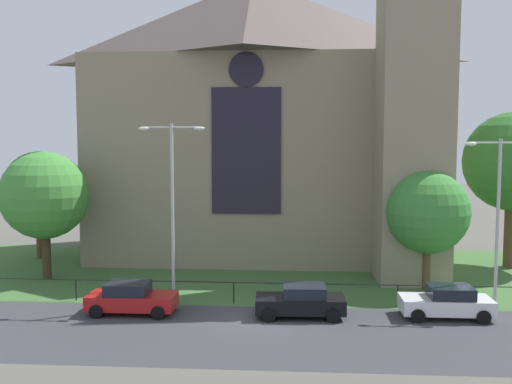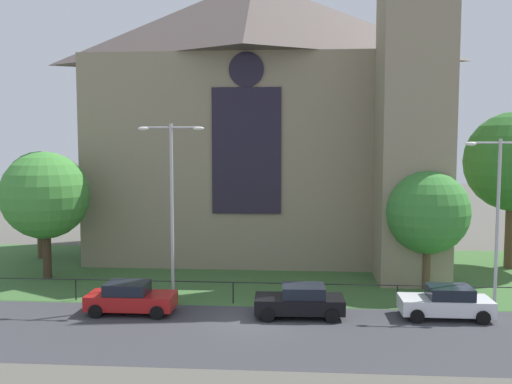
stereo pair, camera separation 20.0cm
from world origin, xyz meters
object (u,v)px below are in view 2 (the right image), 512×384
(tree_right_near, at_px, (428,213))
(parked_car_red, at_px, (130,298))
(streetlamp_near, at_px, (172,192))
(parked_car_white, at_px, (446,302))
(tree_left_far, at_px, (40,186))
(church_building, at_px, (264,114))
(tree_left_near, at_px, (45,196))
(streetlamp_far, at_px, (498,202))
(parked_car_black, at_px, (300,301))

(tree_right_near, relative_size, parked_car_red, 1.59)
(streetlamp_near, height_order, parked_car_white, streetlamp_near)
(tree_left_far, bearing_deg, tree_right_near, -15.18)
(church_building, xyz_separation_m, tree_left_near, (-12.69, -8.40, -5.22))
(tree_left_near, xyz_separation_m, tree_right_near, (22.42, -0.96, -0.71))
(tree_left_near, xyz_separation_m, streetlamp_near, (8.82, -4.73, 0.70))
(streetlamp_far, relative_size, parked_car_white, 2.00)
(tree_left_far, xyz_separation_m, parked_car_white, (25.26, -12.22, -4.39))
(tree_left_far, distance_m, streetlamp_far, 29.97)
(streetlamp_far, xyz_separation_m, parked_car_black, (-9.59, -1.85, -4.60))
(tree_left_near, relative_size, parked_car_red, 1.83)
(streetlamp_near, distance_m, parked_car_black, 8.43)
(tree_right_near, xyz_separation_m, streetlamp_near, (-13.60, -3.77, 1.41))
(tree_left_near, height_order, parked_car_red, tree_left_near)
(tree_left_far, relative_size, tree_right_near, 1.14)
(church_building, relative_size, parked_car_black, 6.10)
(church_building, xyz_separation_m, parked_car_red, (-5.54, -15.02, -9.53))
(tree_right_near, relative_size, streetlamp_near, 0.73)
(tree_left_far, xyz_separation_m, streetlamp_far, (28.00, -10.69, 0.21))
(parked_car_white, bearing_deg, streetlamp_near, -6.76)
(streetlamp_far, height_order, parked_car_white, streetlamp_far)
(tree_left_far, xyz_separation_m, tree_left_near, (3.07, -5.96, -0.08))
(streetlamp_near, distance_m, parked_car_red, 5.61)
(parked_car_black, bearing_deg, tree_right_near, -143.57)
(tree_left_near, height_order, streetlamp_near, streetlamp_near)
(tree_left_near, xyz_separation_m, parked_car_red, (7.15, -6.62, -4.31))
(parked_car_red, bearing_deg, church_building, 69.75)
(parked_car_black, xyz_separation_m, parked_car_white, (6.85, 0.31, 0.00))
(tree_right_near, height_order, parked_car_white, tree_right_near)
(tree_left_far, height_order, streetlamp_near, streetlamp_near)
(tree_left_far, height_order, parked_car_red, tree_left_far)
(church_building, height_order, tree_left_far, church_building)
(tree_left_near, height_order, parked_car_black, tree_left_near)
(streetlamp_far, distance_m, parked_car_white, 5.57)
(tree_left_far, height_order, parked_car_black, tree_left_far)
(tree_left_far, bearing_deg, streetlamp_far, -20.89)
(parked_car_red, bearing_deg, tree_left_near, 137.19)
(streetlamp_near, bearing_deg, streetlamp_far, 0.00)
(church_building, xyz_separation_m, parked_car_black, (2.65, -14.98, -9.53))
(tree_left_near, bearing_deg, church_building, 33.51)
(streetlamp_near, bearing_deg, parked_car_black, -15.80)
(parked_car_white, bearing_deg, church_building, -57.27)
(parked_car_black, height_order, parked_car_white, same)
(streetlamp_near, distance_m, parked_car_white, 14.37)
(tree_right_near, xyz_separation_m, parked_car_black, (-7.08, -5.62, -3.60))
(tree_right_near, bearing_deg, tree_left_near, 177.56)
(church_building, distance_m, streetlamp_near, 14.41)
(tree_left_far, distance_m, parked_car_black, 22.70)
(parked_car_red, distance_m, parked_car_black, 8.19)
(parked_car_black, bearing_deg, parked_car_red, -1.66)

